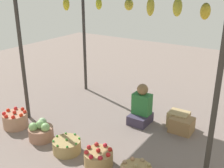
% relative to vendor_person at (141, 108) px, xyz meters
% --- Properties ---
extents(ground_plane, '(14.00, 14.00, 0.00)m').
position_rel_vendor_person_xyz_m(ground_plane, '(-0.23, -0.13, -0.30)').
color(ground_plane, slate).
extents(vendor_person, '(0.36, 0.44, 0.78)m').
position_rel_vendor_person_xyz_m(vendor_person, '(0.00, 0.00, 0.00)').
color(vendor_person, '#3C3349').
rests_on(vendor_person, ground).
extents(basket_red_tomatoes, '(0.45, 0.45, 0.33)m').
position_rel_vendor_person_xyz_m(basket_red_tomatoes, '(-1.87, -1.43, -0.16)').
color(basket_red_tomatoes, '#A77B60').
rests_on(basket_red_tomatoes, ground).
extents(basket_cabbages, '(0.42, 0.42, 0.35)m').
position_rel_vendor_person_xyz_m(basket_cabbages, '(-1.15, -1.47, -0.15)').
color(basket_cabbages, '#9B6C55').
rests_on(basket_cabbages, ground).
extents(basket_green_chilies, '(0.45, 0.45, 0.24)m').
position_rel_vendor_person_xyz_m(basket_green_chilies, '(-0.53, -1.51, -0.19)').
color(basket_green_chilies, '#A08551').
rests_on(basket_green_chilies, ground).
extents(basket_red_apples, '(0.43, 0.43, 0.28)m').
position_rel_vendor_person_xyz_m(basket_red_apples, '(0.08, -1.50, -0.18)').
color(basket_red_apples, '#A07F4E').
rests_on(basket_red_apples, ground).
extents(wooden_crate_near_vendor, '(0.36, 0.30, 0.29)m').
position_rel_vendor_person_xyz_m(wooden_crate_near_vendor, '(0.66, 0.24, -0.15)').
color(wooden_crate_near_vendor, tan).
rests_on(wooden_crate_near_vendor, ground).
extents(wooden_crate_stacked_rear, '(0.40, 0.32, 0.27)m').
position_rel_vendor_person_xyz_m(wooden_crate_stacked_rear, '(0.77, 0.09, -0.16)').
color(wooden_crate_stacked_rear, '#957046').
rests_on(wooden_crate_stacked_rear, ground).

